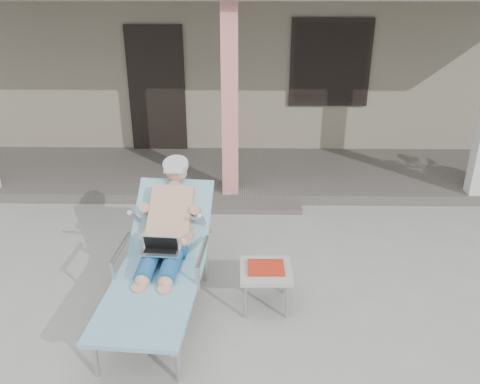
{
  "coord_description": "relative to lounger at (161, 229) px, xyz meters",
  "views": [
    {
      "loc": [
        0.24,
        -4.53,
        3.21
      ],
      "look_at": [
        0.16,
        0.6,
        0.85
      ],
      "focal_mm": 38.0,
      "sensor_mm": 36.0,
      "label": 1
    }
  ],
  "objects": [
    {
      "name": "ground",
      "position": [
        0.58,
        0.26,
        -0.86
      ],
      "size": [
        60.0,
        60.0,
        0.0
      ],
      "primitive_type": "plane",
      "color": "#9E9E99",
      "rests_on": "ground"
    },
    {
      "name": "house",
      "position": [
        0.58,
        6.76,
        0.81
      ],
      "size": [
        10.4,
        5.4,
        3.3
      ],
      "color": "gray",
      "rests_on": "ground"
    },
    {
      "name": "porch_deck",
      "position": [
        0.58,
        3.26,
        -0.78
      ],
      "size": [
        10.0,
        2.0,
        0.15
      ],
      "primitive_type": "cube",
      "color": "#605B56",
      "rests_on": "ground"
    },
    {
      "name": "porch_step",
      "position": [
        0.58,
        2.11,
        -0.82
      ],
      "size": [
        2.0,
        0.3,
        0.07
      ],
      "primitive_type": "cube",
      "color": "#605B56",
      "rests_on": "ground"
    },
    {
      "name": "lounger",
      "position": [
        0.0,
        0.0,
        0.0
      ],
      "size": [
        0.96,
        2.18,
        1.39
      ],
      "rotation": [
        0.0,
        0.0,
        -0.08
      ],
      "color": "#B7B7BC",
      "rests_on": "ground"
    },
    {
      "name": "side_table",
      "position": [
        1.01,
        -0.03,
        -0.47
      ],
      "size": [
        0.52,
        0.52,
        0.46
      ],
      "rotation": [
        0.0,
        0.0,
        0.02
      ],
      "color": "#AEAEA9",
      "rests_on": "ground"
    }
  ]
}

